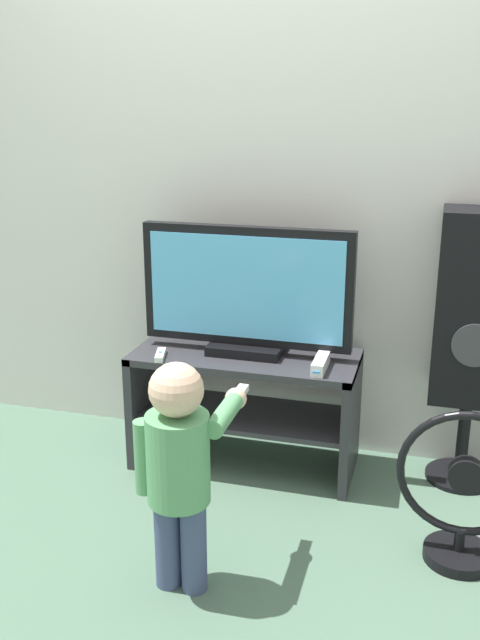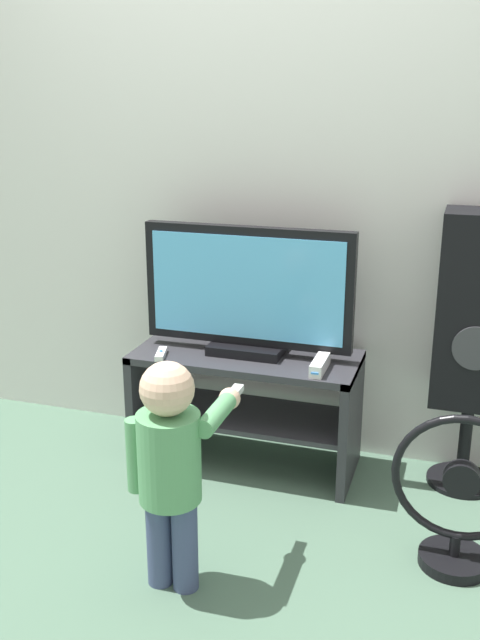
{
  "view_description": "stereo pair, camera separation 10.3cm",
  "coord_description": "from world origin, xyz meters",
  "px_view_note": "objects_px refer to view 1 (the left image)",
  "views": [
    {
      "loc": [
        0.74,
        -2.5,
        1.54
      ],
      "look_at": [
        0.0,
        0.12,
        0.68
      ],
      "focal_mm": 40.0,
      "sensor_mm": 36.0,
      "label": 1
    },
    {
      "loc": [
        0.84,
        -2.47,
        1.54
      ],
      "look_at": [
        0.0,
        0.12,
        0.68
      ],
      "focal_mm": 40.0,
      "sensor_mm": 36.0,
      "label": 2
    }
  ],
  "objects_px": {
    "television": "(247,292)",
    "speaker_tower": "(476,314)",
    "child": "(180,459)",
    "remote_primary": "(160,355)",
    "game_console": "(321,364)",
    "floor_fan": "(464,496)"
  },
  "relations": [
    {
      "from": "speaker_tower",
      "to": "remote_primary",
      "type": "bearing_deg",
      "value": -168.63
    },
    {
      "from": "game_console",
      "to": "child",
      "type": "bearing_deg",
      "value": -112.37
    },
    {
      "from": "television",
      "to": "speaker_tower",
      "type": "bearing_deg",
      "value": 5.8
    },
    {
      "from": "speaker_tower",
      "to": "child",
      "type": "bearing_deg",
      "value": -132.65
    },
    {
      "from": "remote_primary",
      "to": "speaker_tower",
      "type": "distance_m",
      "value": 1.27
    },
    {
      "from": "game_console",
      "to": "child",
      "type": "distance_m",
      "value": 0.82
    },
    {
      "from": "remote_primary",
      "to": "floor_fan",
      "type": "xyz_separation_m",
      "value": [
        1.22,
        -0.33,
        -0.27
      ]
    },
    {
      "from": "television",
      "to": "floor_fan",
      "type": "distance_m",
      "value": 1.14
    },
    {
      "from": "television",
      "to": "remote_primary",
      "type": "xyz_separation_m",
      "value": [
        -0.33,
        -0.16,
        -0.25
      ]
    },
    {
      "from": "game_console",
      "to": "floor_fan",
      "type": "distance_m",
      "value": 0.73
    },
    {
      "from": "television",
      "to": "speaker_tower",
      "type": "height_order",
      "value": "speaker_tower"
    },
    {
      "from": "floor_fan",
      "to": "speaker_tower",
      "type": "bearing_deg",
      "value": 88.95
    },
    {
      "from": "remote_primary",
      "to": "game_console",
      "type": "bearing_deg",
      "value": 3.85
    },
    {
      "from": "remote_primary",
      "to": "child",
      "type": "height_order",
      "value": "child"
    },
    {
      "from": "game_console",
      "to": "remote_primary",
      "type": "relative_size",
      "value": 1.44
    },
    {
      "from": "child",
      "to": "remote_primary",
      "type": "bearing_deg",
      "value": 116.21
    },
    {
      "from": "remote_primary",
      "to": "speaker_tower",
      "type": "bearing_deg",
      "value": 11.37
    },
    {
      "from": "television",
      "to": "remote_primary",
      "type": "relative_size",
      "value": 6.55
    },
    {
      "from": "television",
      "to": "child",
      "type": "height_order",
      "value": "television"
    },
    {
      "from": "game_console",
      "to": "speaker_tower",
      "type": "height_order",
      "value": "speaker_tower"
    },
    {
      "from": "child",
      "to": "floor_fan",
      "type": "distance_m",
      "value": 0.97
    },
    {
      "from": "child",
      "to": "floor_fan",
      "type": "bearing_deg",
      "value": 23.64
    }
  ]
}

